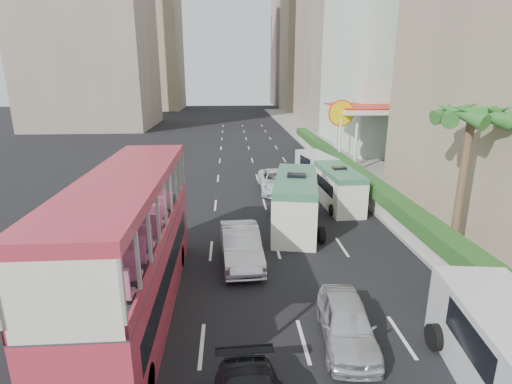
{
  "coord_description": "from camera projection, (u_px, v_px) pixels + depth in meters",
  "views": [
    {
      "loc": [
        -2.62,
        -12.67,
        8.11
      ],
      "look_at": [
        -1.5,
        4.0,
        3.2
      ],
      "focal_mm": 28.0,
      "sensor_mm": 36.0,
      "label": 1
    }
  ],
  "objects": [
    {
      "name": "hedge",
      "position": [
        356.0,
        173.0,
        27.96
      ],
      "size": [
        1.1,
        44.0,
        0.7
      ],
      "primitive_type": "cube",
      "color": "#2D6626",
      "rests_on": "kerb_wall"
    },
    {
      "name": "car_silver_lane_a",
      "position": [
        241.0,
        261.0,
        18.1
      ],
      "size": [
        1.97,
        4.86,
        1.57
      ],
      "primitive_type": "imported",
      "rotation": [
        0.0,
        0.0,
        0.07
      ],
      "color": "silver",
      "rests_on": "ground"
    },
    {
      "name": "kerb_wall",
      "position": [
        355.0,
        184.0,
        28.2
      ],
      "size": [
        0.3,
        44.0,
        1.0
      ],
      "primitive_type": "cube",
      "color": "silver",
      "rests_on": "sidewalk"
    },
    {
      "name": "tower_far_b",
      "position": [
        299.0,
        30.0,
        109.6
      ],
      "size": [
        14.0,
        14.0,
        40.0
      ],
      "primitive_type": "cube",
      "color": "gray",
      "rests_on": "ground"
    },
    {
      "name": "minibus_near",
      "position": [
        296.0,
        202.0,
        21.73
      ],
      "size": [
        3.33,
        6.78,
        2.88
      ],
      "primitive_type": "cube",
      "rotation": [
        0.0,
        0.0,
        -0.19
      ],
      "color": "silver",
      "rests_on": "ground"
    },
    {
      "name": "shell_station",
      "position": [
        367.0,
        136.0,
        36.47
      ],
      "size": [
        6.5,
        8.0,
        5.5
      ],
      "primitive_type": "cube",
      "color": "silver",
      "rests_on": "ground"
    },
    {
      "name": "double_decker_bus",
      "position": [
        131.0,
        247.0,
        13.49
      ],
      "size": [
        2.5,
        11.0,
        5.06
      ],
      "primitive_type": "cube",
      "color": "#B42D3F",
      "rests_on": "ground"
    },
    {
      "name": "sidewalk",
      "position": [
        348.0,
        160.0,
        39.07
      ],
      "size": [
        6.0,
        120.0,
        0.18
      ],
      "primitive_type": "cube",
      "color": "#99968C",
      "rests_on": "ground"
    },
    {
      "name": "ground_plane",
      "position": [
        304.0,
        306.0,
        14.59
      ],
      "size": [
        200.0,
        200.0,
        0.0
      ],
      "primitive_type": "plane",
      "color": "black",
      "rests_on": "ground"
    },
    {
      "name": "van_asset",
      "position": [
        277.0,
        191.0,
        28.96
      ],
      "size": [
        2.51,
        5.43,
        1.51
      ],
      "primitive_type": "imported",
      "rotation": [
        0.0,
        0.0,
        -0.0
      ],
      "color": "silver",
      "rests_on": "ground"
    },
    {
      "name": "tower_far_a",
      "position": [
        316.0,
        9.0,
        87.97
      ],
      "size": [
        14.0,
        14.0,
        44.0
      ],
      "primitive_type": "cube",
      "color": "tan",
      "rests_on": "ground"
    },
    {
      "name": "panel_van_near",
      "position": [
        510.0,
        355.0,
        10.34
      ],
      "size": [
        2.99,
        5.87,
        2.25
      ],
      "primitive_type": "cube",
      "rotation": [
        0.0,
        0.0,
        -0.14
      ],
      "color": "silver",
      "rests_on": "ground"
    },
    {
      "name": "tower_left_b",
      "position": [
        144.0,
        8.0,
        92.84
      ],
      "size": [
        16.0,
        16.0,
        46.0
      ],
      "primitive_type": "cube",
      "color": "tan",
      "rests_on": "ground"
    },
    {
      "name": "panel_van_far",
      "position": [
        316.0,
        166.0,
        32.73
      ],
      "size": [
        2.74,
        5.06,
        1.92
      ],
      "primitive_type": "cube",
      "rotation": [
        0.0,
        0.0,
        0.18
      ],
      "color": "silver",
      "rests_on": "ground"
    },
    {
      "name": "palm_tree",
      "position": [
        462.0,
        184.0,
        17.96
      ],
      "size": [
        0.36,
        0.36,
        6.4
      ],
      "primitive_type": "cylinder",
      "color": "brown",
      "rests_on": "sidewalk"
    },
    {
      "name": "car_silver_lane_b",
      "position": [
        345.0,
        342.0,
        12.63
      ],
      "size": [
        1.98,
        4.09,
        1.35
      ],
      "primitive_type": "imported",
      "rotation": [
        0.0,
        0.0,
        -0.1
      ],
      "color": "silver",
      "rests_on": "ground"
    },
    {
      "name": "minibus_far",
      "position": [
        338.0,
        188.0,
        25.41
      ],
      "size": [
        2.09,
        5.56,
        2.43
      ],
      "primitive_type": "cube",
      "rotation": [
        0.0,
        0.0,
        0.05
      ],
      "color": "silver",
      "rests_on": "ground"
    }
  ]
}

